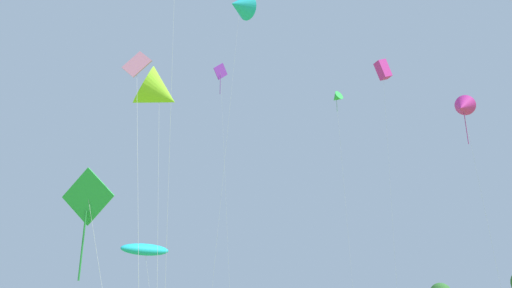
{
  "coord_description": "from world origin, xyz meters",
  "views": [
    {
      "loc": [
        2.79,
        -5.99,
        1.61
      ],
      "look_at": [
        0.0,
        32.0,
        14.57
      ],
      "focal_mm": 34.42,
      "sensor_mm": 36.0,
      "label": 1
    }
  ],
  "objects_px": {
    "kite_purple_diamond": "(221,75)",
    "kite_magenta_delta": "(463,107)",
    "kite_magenta_box": "(383,70)",
    "kite_green_delta": "(336,98)",
    "kite_cyan_delta": "(240,6)",
    "kite_green_diamond": "(88,200)",
    "kite_pink_diamond": "(137,68)",
    "kite_cyan_parafoil": "(145,250)",
    "kite_lime_delta": "(159,94)"
  },
  "relations": [
    {
      "from": "kite_magenta_box",
      "to": "kite_pink_diamond",
      "type": "xyz_separation_m",
      "value": [
        -21.85,
        -43.08,
        -21.32
      ]
    },
    {
      "from": "kite_pink_diamond",
      "to": "kite_green_delta",
      "type": "bearing_deg",
      "value": 69.62
    },
    {
      "from": "kite_magenta_delta",
      "to": "kite_cyan_delta",
      "type": "relative_size",
      "value": 0.75
    },
    {
      "from": "kite_pink_diamond",
      "to": "kite_purple_diamond",
      "type": "xyz_separation_m",
      "value": [
        -1.47,
        38.54,
        19.0
      ]
    },
    {
      "from": "kite_magenta_box",
      "to": "kite_purple_diamond",
      "type": "bearing_deg",
      "value": -168.99
    },
    {
      "from": "kite_pink_diamond",
      "to": "kite_purple_diamond",
      "type": "relative_size",
      "value": 0.43
    },
    {
      "from": "kite_green_delta",
      "to": "kite_cyan_parafoil",
      "type": "bearing_deg",
      "value": -131.15
    },
    {
      "from": "kite_purple_diamond",
      "to": "kite_green_delta",
      "type": "bearing_deg",
      "value": 0.85
    },
    {
      "from": "kite_pink_diamond",
      "to": "kite_cyan_delta",
      "type": "bearing_deg",
      "value": 84.2
    },
    {
      "from": "kite_cyan_delta",
      "to": "kite_magenta_delta",
      "type": "bearing_deg",
      "value": 21.25
    },
    {
      "from": "kite_purple_diamond",
      "to": "kite_magenta_delta",
      "type": "bearing_deg",
      "value": -4.65
    },
    {
      "from": "kite_magenta_delta",
      "to": "kite_magenta_box",
      "type": "bearing_deg",
      "value": 138.5
    },
    {
      "from": "kite_cyan_delta",
      "to": "kite_cyan_parafoil",
      "type": "bearing_deg",
      "value": -130.63
    },
    {
      "from": "kite_magenta_delta",
      "to": "kite_purple_diamond",
      "type": "xyz_separation_m",
      "value": [
        -31.33,
        2.55,
        6.81
      ]
    },
    {
      "from": "kite_magenta_box",
      "to": "kite_cyan_parafoil",
      "type": "height_order",
      "value": "kite_magenta_box"
    },
    {
      "from": "kite_green_delta",
      "to": "kite_cyan_delta",
      "type": "relative_size",
      "value": 0.81
    },
    {
      "from": "kite_green_delta",
      "to": "kite_lime_delta",
      "type": "height_order",
      "value": "kite_green_delta"
    },
    {
      "from": "kite_cyan_parafoil",
      "to": "kite_green_diamond",
      "type": "bearing_deg",
      "value": -82.72
    },
    {
      "from": "kite_magenta_delta",
      "to": "kite_cyan_delta",
      "type": "bearing_deg",
      "value": -158.75
    },
    {
      "from": "kite_magenta_delta",
      "to": "kite_lime_delta",
      "type": "relative_size",
      "value": 1.64
    },
    {
      "from": "kite_pink_diamond",
      "to": "kite_magenta_delta",
      "type": "relative_size",
      "value": 0.54
    },
    {
      "from": "kite_magenta_box",
      "to": "kite_cyan_delta",
      "type": "relative_size",
      "value": 1.0
    },
    {
      "from": "kite_lime_delta",
      "to": "kite_magenta_box",
      "type": "bearing_deg",
      "value": 58.73
    },
    {
      "from": "kite_pink_diamond",
      "to": "kite_purple_diamond",
      "type": "distance_m",
      "value": 43.0
    },
    {
      "from": "kite_purple_diamond",
      "to": "kite_cyan_parafoil",
      "type": "bearing_deg",
      "value": -97.28
    },
    {
      "from": "kite_cyan_parafoil",
      "to": "kite_magenta_delta",
      "type": "bearing_deg",
      "value": 28.48
    },
    {
      "from": "kite_magenta_box",
      "to": "kite_green_delta",
      "type": "bearing_deg",
      "value": -149.99
    },
    {
      "from": "kite_magenta_delta",
      "to": "kite_lime_delta",
      "type": "xyz_separation_m",
      "value": [
        -30.39,
        -29.76,
        -10.79
      ]
    },
    {
      "from": "kite_magenta_box",
      "to": "kite_cyan_delta",
      "type": "height_order",
      "value": "kite_magenta_box"
    },
    {
      "from": "kite_magenta_box",
      "to": "kite_magenta_delta",
      "type": "distance_m",
      "value": 14.06
    },
    {
      "from": "kite_purple_diamond",
      "to": "kite_lime_delta",
      "type": "height_order",
      "value": "kite_purple_diamond"
    },
    {
      "from": "kite_green_delta",
      "to": "kite_purple_diamond",
      "type": "xyz_separation_m",
      "value": [
        -15.87,
        -0.24,
        3.88
      ]
    },
    {
      "from": "kite_pink_diamond",
      "to": "kite_cyan_parafoil",
      "type": "distance_m",
      "value": 19.48
    },
    {
      "from": "kite_magenta_delta",
      "to": "kite_cyan_parafoil",
      "type": "xyz_separation_m",
      "value": [
        -34.01,
        -18.45,
        -19.57
      ]
    },
    {
      "from": "kite_green_diamond",
      "to": "kite_pink_diamond",
      "type": "distance_m",
      "value": 7.29
    },
    {
      "from": "kite_lime_delta",
      "to": "kite_cyan_delta",
      "type": "height_order",
      "value": "kite_cyan_delta"
    },
    {
      "from": "kite_cyan_parafoil",
      "to": "kite_lime_delta",
      "type": "relative_size",
      "value": 0.42
    },
    {
      "from": "kite_green_delta",
      "to": "kite_magenta_delta",
      "type": "distance_m",
      "value": 15.97
    },
    {
      "from": "kite_green_delta",
      "to": "kite_lime_delta",
      "type": "xyz_separation_m",
      "value": [
        -14.94,
        -32.55,
        -13.72
      ]
    },
    {
      "from": "kite_lime_delta",
      "to": "kite_green_diamond",
      "type": "bearing_deg",
      "value": -102.98
    },
    {
      "from": "kite_pink_diamond",
      "to": "kite_lime_delta",
      "type": "relative_size",
      "value": 0.88
    },
    {
      "from": "kite_green_diamond",
      "to": "kite_magenta_box",
      "type": "relative_size",
      "value": 0.23
    },
    {
      "from": "kite_green_delta",
      "to": "kite_cyan_parafoil",
      "type": "xyz_separation_m",
      "value": [
        -18.56,
        -21.24,
        -22.5
      ]
    },
    {
      "from": "kite_green_diamond",
      "to": "kite_cyan_parafoil",
      "type": "relative_size",
      "value": 1.18
    },
    {
      "from": "kite_pink_diamond",
      "to": "kite_cyan_parafoil",
      "type": "xyz_separation_m",
      "value": [
        -4.15,
        17.54,
        -7.39
      ]
    },
    {
      "from": "kite_pink_diamond",
      "to": "kite_magenta_delta",
      "type": "height_order",
      "value": "kite_magenta_delta"
    },
    {
      "from": "kite_green_delta",
      "to": "kite_purple_diamond",
      "type": "relative_size",
      "value": 0.86
    },
    {
      "from": "kite_cyan_delta",
      "to": "kite_lime_delta",
      "type": "bearing_deg",
      "value": -99.22
    },
    {
      "from": "kite_magenta_box",
      "to": "kite_green_delta",
      "type": "relative_size",
      "value": 1.23
    },
    {
      "from": "kite_green_diamond",
      "to": "kite_magenta_box",
      "type": "distance_m",
      "value": 56.67
    }
  ]
}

